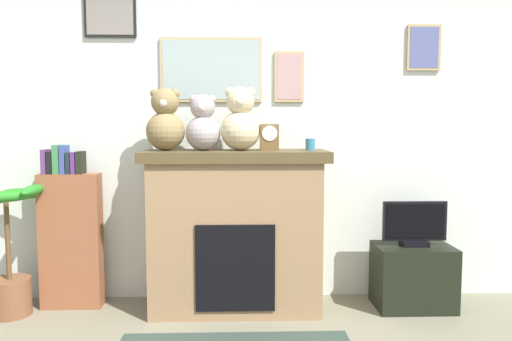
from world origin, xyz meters
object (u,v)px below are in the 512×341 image
(tv_stand, at_px, (413,276))
(candle_jar, at_px, (310,144))
(bookshelf, at_px, (71,235))
(mantel_clock, at_px, (269,137))
(potted_plant, at_px, (9,260))
(television, at_px, (415,225))
(teddy_bear_brown, at_px, (165,123))
(teddy_bear_cream, at_px, (203,125))
(teddy_bear_tan, at_px, (240,122))
(fireplace, at_px, (235,229))

(tv_stand, relative_size, candle_jar, 6.53)
(bookshelf, xyz_separation_m, mantel_clock, (1.52, -0.09, 0.75))
(potted_plant, height_order, television, potted_plant)
(candle_jar, distance_m, teddy_bear_brown, 1.09)
(tv_stand, xyz_separation_m, teddy_bear_cream, (-1.61, 0.01, 1.16))
(bookshelf, bearing_deg, teddy_bear_tan, -4.02)
(potted_plant, height_order, teddy_bear_tan, teddy_bear_tan)
(television, height_order, teddy_bear_brown, teddy_bear_brown)
(fireplace, xyz_separation_m, television, (1.37, -0.03, 0.03))
(fireplace, xyz_separation_m, tv_stand, (1.37, -0.03, -0.37))
(fireplace, distance_m, television, 1.37)
(bookshelf, height_order, teddy_bear_cream, teddy_bear_cream)
(teddy_bear_brown, bearing_deg, mantel_clock, -0.06)
(bookshelf, distance_m, candle_jar, 1.96)
(television, bearing_deg, candle_jar, 179.30)
(teddy_bear_cream, bearing_deg, teddy_bear_tan, -0.02)
(tv_stand, distance_m, teddy_bear_brown, 2.23)
(teddy_bear_brown, xyz_separation_m, teddy_bear_tan, (0.55, -0.00, 0.01))
(teddy_bear_cream, distance_m, teddy_bear_tan, 0.28)
(television, relative_size, teddy_bear_brown, 1.06)
(television, relative_size, teddy_bear_tan, 1.03)
(potted_plant, xyz_separation_m, television, (3.04, 0.06, 0.23))
(mantel_clock, relative_size, teddy_bear_brown, 0.42)
(television, height_order, candle_jar, candle_jar)
(fireplace, height_order, teddy_bear_brown, teddy_bear_brown)
(fireplace, height_order, candle_jar, candle_jar)
(tv_stand, bearing_deg, fireplace, 178.90)
(bookshelf, distance_m, television, 2.64)
(teddy_bear_brown, bearing_deg, candle_jar, 0.03)
(bookshelf, bearing_deg, mantel_clock, -3.49)
(fireplace, distance_m, mantel_clock, 0.75)
(fireplace, bearing_deg, television, -1.15)
(potted_plant, distance_m, mantel_clock, 2.13)
(fireplace, relative_size, television, 2.81)
(candle_jar, xyz_separation_m, teddy_bear_tan, (-0.53, -0.00, 0.17))
(potted_plant, relative_size, teddy_bear_brown, 2.11)
(candle_jar, height_order, teddy_bear_tan, teddy_bear_tan)
(candle_jar, bearing_deg, mantel_clock, -179.74)
(television, bearing_deg, potted_plant, -178.85)
(potted_plant, bearing_deg, television, 1.15)
(television, relative_size, teddy_bear_cream, 1.18)
(bookshelf, relative_size, teddy_bear_tan, 2.66)
(television, distance_m, candle_jar, 1.02)
(teddy_bear_tan, bearing_deg, candle_jar, 0.07)
(fireplace, relative_size, teddy_bear_brown, 2.98)
(fireplace, bearing_deg, potted_plant, -176.97)
(teddy_bear_cream, bearing_deg, teddy_bear_brown, -179.99)
(candle_jar, relative_size, mantel_clock, 0.45)
(tv_stand, bearing_deg, bookshelf, 177.83)
(fireplace, relative_size, potted_plant, 1.42)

